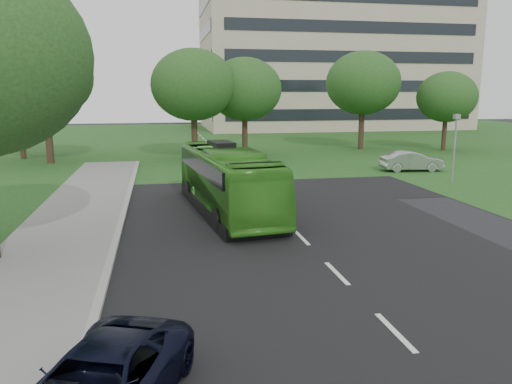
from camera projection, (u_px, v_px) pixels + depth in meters
ground at (317, 254)px, 17.62m from camera, size 160.00×160.00×0.00m
street_surfaces at (224, 164)px, 39.44m from camera, size 120.00×120.00×0.15m
office_building at (331, 48)px, 78.91m from camera, size 40.10×20.10×25.00m
tree_park_a at (44, 77)px, 38.79m from camera, size 7.48×7.48×9.94m
tree_park_b at (193, 85)px, 41.43m from camera, size 7.02×7.02×9.21m
tree_park_c at (245, 89)px, 43.88m from camera, size 6.51×6.51×8.65m
tree_park_d at (363, 83)px, 48.70m from camera, size 7.25×7.25×9.59m
tree_park_e at (447, 97)px, 47.97m from camera, size 5.70×5.70×7.60m
tree_park_f at (18, 91)px, 41.65m from camera, size 6.28×6.28×8.38m
bus at (227, 180)px, 23.57m from camera, size 3.85×11.17×3.05m
sedan at (412, 161)px, 36.05m from camera, size 4.51×1.96×1.44m
camera_pole at (455, 139)px, 31.01m from camera, size 0.41×0.38×4.29m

